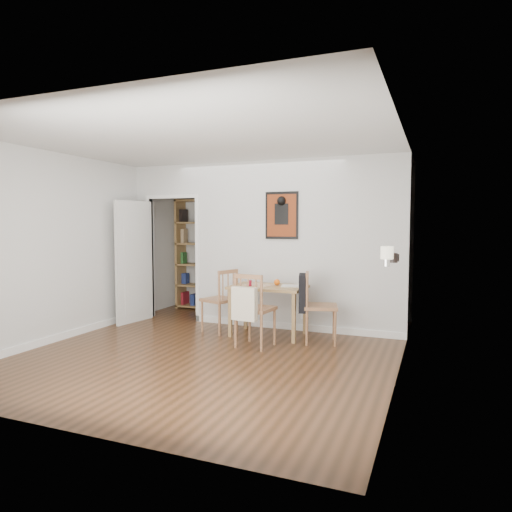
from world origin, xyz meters
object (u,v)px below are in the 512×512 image
at_px(red_glass, 250,283).
at_px(orange_fruit, 277,282).
at_px(mantel_lamp, 387,254).
at_px(ceramic_jar_a, 393,258).
at_px(chair_left, 219,300).
at_px(chair_right, 319,306).
at_px(chair_front, 255,309).
at_px(notebook, 292,286).
at_px(dining_table, 268,292).
at_px(bookshelf, 200,254).
at_px(ceramic_jar_b, 396,258).
at_px(fireplace, 394,310).

distance_m(red_glass, orange_fruit, 0.41).
xyz_separation_m(mantel_lamp, ceramic_jar_a, (0.02, 0.52, -0.08)).
xyz_separation_m(chair_left, chair_right, (1.54, -0.05, 0.03)).
bearing_deg(ceramic_jar_a, chair_front, -175.43).
bearing_deg(notebook, dining_table, -169.42).
distance_m(chair_right, mantel_lamp, 1.55).
height_order(chair_right, bookshelf, bookshelf).
relative_size(notebook, ceramic_jar_b, 3.21).
relative_size(chair_right, ceramic_jar_a, 8.38).
relative_size(dining_table, orange_fruit, 12.01).
relative_size(chair_right, red_glass, 11.77).
height_order(chair_front, orange_fruit, chair_front).
bearing_deg(mantel_lamp, chair_left, 159.03).
distance_m(mantel_lamp, ceramic_jar_b, 0.72).
height_order(chair_front, bookshelf, bookshelf).
xyz_separation_m(dining_table, chair_left, (-0.76, -0.06, -0.16)).
height_order(bookshelf, fireplace, bookshelf).
xyz_separation_m(bookshelf, ceramic_jar_a, (3.74, -2.03, 0.18)).
height_order(dining_table, chair_left, chair_left).
bearing_deg(ceramic_jar_b, chair_left, 174.53).
xyz_separation_m(dining_table, fireplace, (1.81, -0.63, -0.02)).
height_order(chair_right, chair_front, chair_front).
bearing_deg(red_glass, mantel_lamp, -24.54).
bearing_deg(notebook, chair_left, -173.54).
relative_size(red_glass, ceramic_jar_a, 0.71).
bearing_deg(ceramic_jar_b, chair_front, -169.09).
xyz_separation_m(chair_front, ceramic_jar_b, (1.74, 0.34, 0.71)).
bearing_deg(bookshelf, chair_front, -47.16).
bearing_deg(orange_fruit, chair_front, -93.80).
bearing_deg(chair_right, ceramic_jar_a, -21.64).
distance_m(red_glass, notebook, 0.61).
xyz_separation_m(bookshelf, ceramic_jar_b, (3.75, -1.83, 0.17)).
distance_m(chair_right, ceramic_jar_a, 1.29).
bearing_deg(bookshelf, red_glass, -43.63).
relative_size(dining_table, chair_left, 1.12).
distance_m(dining_table, ceramic_jar_b, 1.90).
relative_size(chair_right, mantel_lamp, 4.46).
bearing_deg(chair_front, chair_right, 36.00).
height_order(chair_front, mantel_lamp, mantel_lamp).
bearing_deg(chair_right, mantel_lamp, -43.28).
bearing_deg(chair_front, dining_table, 94.26).
relative_size(chair_right, bookshelf, 0.46).
distance_m(bookshelf, mantel_lamp, 4.51).
xyz_separation_m(bookshelf, red_glass, (1.71, -1.63, -0.27)).
bearing_deg(notebook, chair_front, -112.64).
relative_size(dining_table, fireplace, 0.85).
height_order(dining_table, orange_fruit, orange_fruit).
relative_size(dining_table, notebook, 3.57).
distance_m(fireplace, ceramic_jar_a, 0.61).
distance_m(dining_table, notebook, 0.36).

